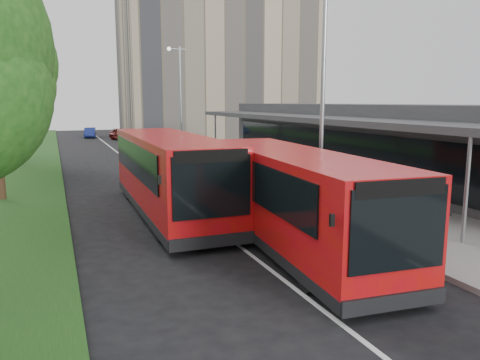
{
  "coord_description": "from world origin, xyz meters",
  "views": [
    {
      "loc": [
        -4.81,
        -12.64,
        4.14
      ],
      "look_at": [
        1.01,
        1.96,
        1.5
      ],
      "focal_mm": 35.0,
      "sensor_mm": 36.0,
      "label": 1
    }
  ],
  "objects_px": {
    "car_near": "(123,134)",
    "bus_second": "(170,174)",
    "bollard": "(207,153)",
    "car_far": "(90,133)",
    "litter_bin": "(268,168)",
    "tree_far": "(13,84)",
    "lamp_post_near": "(321,85)",
    "lamp_post_far": "(179,94)",
    "bus_main": "(292,199)"
  },
  "relations": [
    {
      "from": "lamp_post_near",
      "to": "bus_main",
      "type": "distance_m",
      "value": 5.28
    },
    {
      "from": "bus_second",
      "to": "car_near",
      "type": "xyz_separation_m",
      "value": [
        3.08,
        35.17,
        -0.83
      ]
    },
    {
      "from": "litter_bin",
      "to": "bollard",
      "type": "bearing_deg",
      "value": 98.93
    },
    {
      "from": "lamp_post_far",
      "to": "car_far",
      "type": "xyz_separation_m",
      "value": [
        -4.97,
        22.46,
        -4.14
      ]
    },
    {
      "from": "tree_far",
      "to": "bollard",
      "type": "distance_m",
      "value": 13.16
    },
    {
      "from": "lamp_post_far",
      "to": "bus_second",
      "type": "height_order",
      "value": "lamp_post_far"
    },
    {
      "from": "tree_far",
      "to": "bus_main",
      "type": "relative_size",
      "value": 0.83
    },
    {
      "from": "lamp_post_far",
      "to": "bus_main",
      "type": "height_order",
      "value": "lamp_post_far"
    },
    {
      "from": "litter_bin",
      "to": "car_far",
      "type": "distance_m",
      "value": 34.77
    },
    {
      "from": "car_near",
      "to": "bollard",
      "type": "bearing_deg",
      "value": -102.41
    },
    {
      "from": "tree_far",
      "to": "bollard",
      "type": "relative_size",
      "value": 7.43
    },
    {
      "from": "bollard",
      "to": "lamp_post_near",
      "type": "bearing_deg",
      "value": -92.72
    },
    {
      "from": "bollard",
      "to": "car_far",
      "type": "relative_size",
      "value": 0.31
    },
    {
      "from": "lamp_post_near",
      "to": "bollard",
      "type": "bearing_deg",
      "value": 87.28
    },
    {
      "from": "tree_far",
      "to": "bus_second",
      "type": "distance_m",
      "value": 18.38
    },
    {
      "from": "litter_bin",
      "to": "bus_second",
      "type": "bearing_deg",
      "value": -138.0
    },
    {
      "from": "tree_far",
      "to": "lamp_post_far",
      "type": "xyz_separation_m",
      "value": [
        11.13,
        0.95,
        -0.56
      ]
    },
    {
      "from": "car_near",
      "to": "bus_second",
      "type": "bearing_deg",
      "value": -114.58
    },
    {
      "from": "litter_bin",
      "to": "lamp_post_far",
      "type": "bearing_deg",
      "value": 99.28
    },
    {
      "from": "bus_main",
      "to": "car_near",
      "type": "height_order",
      "value": "bus_main"
    },
    {
      "from": "tree_far",
      "to": "bus_second",
      "type": "height_order",
      "value": "tree_far"
    },
    {
      "from": "lamp_post_far",
      "to": "lamp_post_near",
      "type": "bearing_deg",
      "value": -90.0
    },
    {
      "from": "lamp_post_far",
      "to": "bus_main",
      "type": "xyz_separation_m",
      "value": [
        -2.72,
        -23.1,
        -3.3
      ]
    },
    {
      "from": "lamp_post_far",
      "to": "tree_far",
      "type": "bearing_deg",
      "value": -175.13
    },
    {
      "from": "lamp_post_far",
      "to": "car_near",
      "type": "xyz_separation_m",
      "value": [
        -1.97,
        17.3,
        -4.05
      ]
    },
    {
      "from": "bollard",
      "to": "car_near",
      "type": "distance_m",
      "value": 21.75
    },
    {
      "from": "bus_main",
      "to": "litter_bin",
      "type": "relative_size",
      "value": 12.44
    },
    {
      "from": "bus_main",
      "to": "car_near",
      "type": "distance_m",
      "value": 40.41
    },
    {
      "from": "litter_bin",
      "to": "car_near",
      "type": "relative_size",
      "value": 0.2
    },
    {
      "from": "bollard",
      "to": "car_near",
      "type": "bearing_deg",
      "value": 97.17
    },
    {
      "from": "bus_main",
      "to": "litter_bin",
      "type": "distance_m",
      "value": 12.4
    },
    {
      "from": "car_far",
      "to": "bus_second",
      "type": "bearing_deg",
      "value": -83.54
    },
    {
      "from": "lamp_post_far",
      "to": "litter_bin",
      "type": "distance_m",
      "value": 12.49
    },
    {
      "from": "tree_far",
      "to": "lamp_post_far",
      "type": "distance_m",
      "value": 11.18
    },
    {
      "from": "car_near",
      "to": "car_far",
      "type": "height_order",
      "value": "car_near"
    },
    {
      "from": "bollard",
      "to": "lamp_post_far",
      "type": "bearing_deg",
      "value": 99.88
    },
    {
      "from": "lamp_post_near",
      "to": "lamp_post_far",
      "type": "relative_size",
      "value": 1.0
    },
    {
      "from": "car_far",
      "to": "lamp_post_near",
      "type": "bearing_deg",
      "value": -76.76
    },
    {
      "from": "bus_second",
      "to": "car_far",
      "type": "distance_m",
      "value": 40.35
    },
    {
      "from": "tree_far",
      "to": "car_near",
      "type": "relative_size",
      "value": 2.09
    },
    {
      "from": "tree_far",
      "to": "car_near",
      "type": "xyz_separation_m",
      "value": [
        9.16,
        18.25,
        -4.62
      ]
    },
    {
      "from": "lamp_post_near",
      "to": "litter_bin",
      "type": "relative_size",
      "value": 10.06
    },
    {
      "from": "car_near",
      "to": "car_far",
      "type": "xyz_separation_m",
      "value": [
        -3.0,
        5.16,
        -0.09
      ]
    },
    {
      "from": "litter_bin",
      "to": "car_near",
      "type": "xyz_separation_m",
      "value": [
        -3.87,
        28.92,
        0.12
      ]
    },
    {
      "from": "car_far",
      "to": "tree_far",
      "type": "bearing_deg",
      "value": -98.17
    },
    {
      "from": "tree_far",
      "to": "bus_main",
      "type": "distance_m",
      "value": 24.0
    },
    {
      "from": "bus_main",
      "to": "bollard",
      "type": "height_order",
      "value": "bus_main"
    },
    {
      "from": "lamp_post_near",
      "to": "bollard",
      "type": "relative_size",
      "value": 7.26
    },
    {
      "from": "bollard",
      "to": "tree_far",
      "type": "bearing_deg",
      "value": 164.32
    },
    {
      "from": "lamp_post_far",
      "to": "bollard",
      "type": "relative_size",
      "value": 7.26
    }
  ]
}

